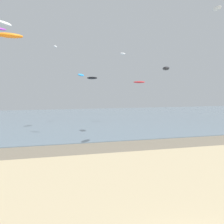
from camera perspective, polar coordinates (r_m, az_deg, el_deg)
wet_sand_strip at (r=37.99m, az=-5.67°, el=-6.91°), size 120.00×6.96×0.01m
sea at (r=75.65m, az=-12.06°, el=-1.34°), size 160.00×70.00×0.10m
kite_aloft_0 at (r=66.39m, az=2.04°, el=10.97°), size 2.02×1.83×0.52m
kite_aloft_1 at (r=58.18m, az=-5.90°, el=6.99°), size 2.22×2.59×0.69m
kite_aloft_2 at (r=40.92m, az=10.21°, el=8.12°), size 2.30×2.88×0.57m
kite_aloft_6 at (r=34.42m, az=-18.89°, el=13.56°), size 3.18×1.89×0.60m
kite_aloft_7 at (r=62.20m, az=-10.68°, el=12.09°), size 1.20×1.94×0.52m
kite_aloft_8 at (r=66.96m, az=5.17°, el=5.66°), size 2.68×2.13×0.52m
kite_aloft_10 at (r=49.69m, az=-3.79°, el=6.45°), size 1.87×1.85×0.56m
kite_aloft_11 at (r=53.47m, az=19.24°, el=18.07°), size 1.35×2.70×0.76m
kite_aloft_12 at (r=51.42m, az=-19.63°, el=15.54°), size 2.86×3.46×0.88m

